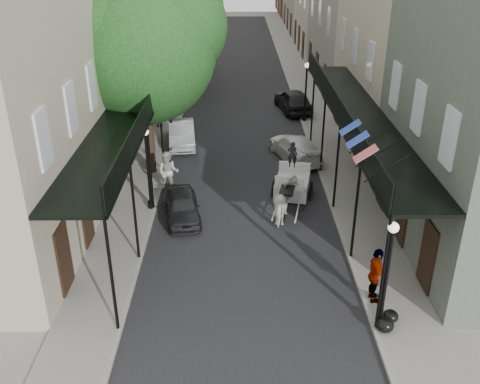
{
  "coord_description": "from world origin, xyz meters",
  "views": [
    {
      "loc": [
        -0.34,
        -15.0,
        11.2
      ],
      "look_at": [
        -0.17,
        4.51,
        1.6
      ],
      "focal_mm": 40.0,
      "sensor_mm": 36.0,
      "label": 1
    }
  ],
  "objects_px": {
    "lamppost_right_far": "(306,91)",
    "pedestrian_sidewalk_right": "(376,276)",
    "pedestrian_walking": "(168,172)",
    "car_right_near": "(295,148)",
    "tree_far": "(180,15)",
    "carriage": "(294,170)",
    "tree_near": "(152,43)",
    "lamppost_left": "(148,168)",
    "car_right_far": "(293,100)",
    "car_left_far": "(200,64)",
    "car_left_near": "(183,206)",
    "lamppost_right_near": "(387,275)",
    "car_left_mid": "(182,134)",
    "pedestrian_sidewalk_left": "(159,112)",
    "horse": "(286,201)"
  },
  "relations": [
    {
      "from": "lamppost_left",
      "to": "carriage",
      "type": "relative_size",
      "value": 1.27
    },
    {
      "from": "horse",
      "to": "pedestrian_walking",
      "type": "xyz_separation_m",
      "value": [
        -5.29,
        2.71,
        0.14
      ]
    },
    {
      "from": "lamppost_left",
      "to": "pedestrian_sidewalk_left",
      "type": "relative_size",
      "value": 2.03
    },
    {
      "from": "carriage",
      "to": "pedestrian_sidewalk_left",
      "type": "height_order",
      "value": "carriage"
    },
    {
      "from": "carriage",
      "to": "pedestrian_walking",
      "type": "bearing_deg",
      "value": -168.55
    },
    {
      "from": "pedestrian_walking",
      "to": "pedestrian_sidewalk_right",
      "type": "bearing_deg",
      "value": -43.75
    },
    {
      "from": "lamppost_left",
      "to": "lamppost_right_far",
      "type": "bearing_deg",
      "value": 55.65
    },
    {
      "from": "carriage",
      "to": "car_right_far",
      "type": "bearing_deg",
      "value": 96.19
    },
    {
      "from": "pedestrian_sidewalk_right",
      "to": "car_left_near",
      "type": "xyz_separation_m",
      "value": [
        -6.82,
        5.9,
        -0.52
      ]
    },
    {
      "from": "lamppost_right_near",
      "to": "lamppost_right_far",
      "type": "distance_m",
      "value": 20.0
    },
    {
      "from": "car_left_near",
      "to": "car_left_far",
      "type": "xyz_separation_m",
      "value": [
        -0.83,
        26.74,
        0.04
      ]
    },
    {
      "from": "tree_far",
      "to": "pedestrian_walking",
      "type": "height_order",
      "value": "tree_far"
    },
    {
      "from": "pedestrian_sidewalk_right",
      "to": "car_left_far",
      "type": "xyz_separation_m",
      "value": [
        -7.64,
        32.64,
        -0.48
      ]
    },
    {
      "from": "car_left_mid",
      "to": "car_right_near",
      "type": "height_order",
      "value": "car_left_mid"
    },
    {
      "from": "tree_near",
      "to": "pedestrian_walking",
      "type": "bearing_deg",
      "value": -73.45
    },
    {
      "from": "pedestrian_walking",
      "to": "car_right_near",
      "type": "bearing_deg",
      "value": 36.58
    },
    {
      "from": "tree_near",
      "to": "car_right_near",
      "type": "height_order",
      "value": "tree_near"
    },
    {
      "from": "carriage",
      "to": "car_left_far",
      "type": "xyz_separation_m",
      "value": [
        -5.8,
        24.19,
        -0.52
      ]
    },
    {
      "from": "pedestrian_walking",
      "to": "car_left_near",
      "type": "bearing_deg",
      "value": -67.21
    },
    {
      "from": "carriage",
      "to": "pedestrian_sidewalk_right",
      "type": "relative_size",
      "value": 1.49
    },
    {
      "from": "tree_near",
      "to": "pedestrian_walking",
      "type": "distance_m",
      "value": 6.0
    },
    {
      "from": "car_left_far",
      "to": "car_right_near",
      "type": "relative_size",
      "value": 1.01
    },
    {
      "from": "lamppost_right_near",
      "to": "car_left_mid",
      "type": "relative_size",
      "value": 0.91
    },
    {
      "from": "lamppost_right_near",
      "to": "car_left_near",
      "type": "distance_m",
      "value": 9.97
    },
    {
      "from": "car_left_mid",
      "to": "car_left_far",
      "type": "bearing_deg",
      "value": 83.61
    },
    {
      "from": "lamppost_right_near",
      "to": "pedestrian_sidewalk_left",
      "type": "xyz_separation_m",
      "value": [
        -9.18,
        18.9,
        -1.02
      ]
    },
    {
      "from": "lamppost_right_near",
      "to": "horse",
      "type": "xyz_separation_m",
      "value": [
        -2.3,
        7.1,
        -1.17
      ]
    },
    {
      "from": "lamppost_left",
      "to": "pedestrian_sidewalk_right",
      "type": "relative_size",
      "value": 1.88
    },
    {
      "from": "lamppost_right_far",
      "to": "car_left_far",
      "type": "bearing_deg",
      "value": 118.38
    },
    {
      "from": "tree_near",
      "to": "pedestrian_walking",
      "type": "relative_size",
      "value": 4.73
    },
    {
      "from": "lamppost_right_near",
      "to": "tree_far",
      "type": "bearing_deg",
      "value": 107.68
    },
    {
      "from": "tree_far",
      "to": "carriage",
      "type": "height_order",
      "value": "tree_far"
    },
    {
      "from": "tree_far",
      "to": "car_left_near",
      "type": "bearing_deg",
      "value": -85.09
    },
    {
      "from": "tree_far",
      "to": "car_left_far",
      "type": "bearing_deg",
      "value": 84.12
    },
    {
      "from": "lamppost_right_far",
      "to": "car_left_far",
      "type": "relative_size",
      "value": 0.83
    },
    {
      "from": "horse",
      "to": "car_right_near",
      "type": "distance_m",
      "value": 6.86
    },
    {
      "from": "lamppost_right_far",
      "to": "pedestrian_sidewalk_right",
      "type": "distance_m",
      "value": 18.7
    },
    {
      "from": "tree_near",
      "to": "horse",
      "type": "relative_size",
      "value": 4.64
    },
    {
      "from": "tree_near",
      "to": "pedestrian_sidewalk_left",
      "type": "relative_size",
      "value": 5.27
    },
    {
      "from": "lamppost_right_far",
      "to": "pedestrian_walking",
      "type": "distance_m",
      "value": 12.75
    },
    {
      "from": "pedestrian_walking",
      "to": "car_right_near",
      "type": "distance_m",
      "value": 7.57
    },
    {
      "from": "car_left_near",
      "to": "car_right_near",
      "type": "xyz_separation_m",
      "value": [
        5.5,
        6.65,
        0.06
      ]
    },
    {
      "from": "car_left_far",
      "to": "lamppost_right_near",
      "type": "bearing_deg",
      "value": -82.04
    },
    {
      "from": "lamppost_left",
      "to": "car_right_far",
      "type": "height_order",
      "value": "lamppost_left"
    },
    {
      "from": "pedestrian_sidewalk_right",
      "to": "lamppost_right_near",
      "type": "bearing_deg",
      "value": 175.42
    },
    {
      "from": "car_left_mid",
      "to": "lamppost_right_far",
      "type": "bearing_deg",
      "value": 21.55
    },
    {
      "from": "tree_near",
      "to": "lamppost_left",
      "type": "xyz_separation_m",
      "value": [
        0.1,
        -4.18,
        -4.44
      ]
    },
    {
      "from": "car_left_near",
      "to": "carriage",
      "type": "bearing_deg",
      "value": 17.63
    },
    {
      "from": "tree_far",
      "to": "pedestrian_sidewalk_right",
      "type": "distance_m",
      "value": 26.67
    },
    {
      "from": "car_left_mid",
      "to": "lamppost_right_near",
      "type": "bearing_deg",
      "value": -71.15
    }
  ]
}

